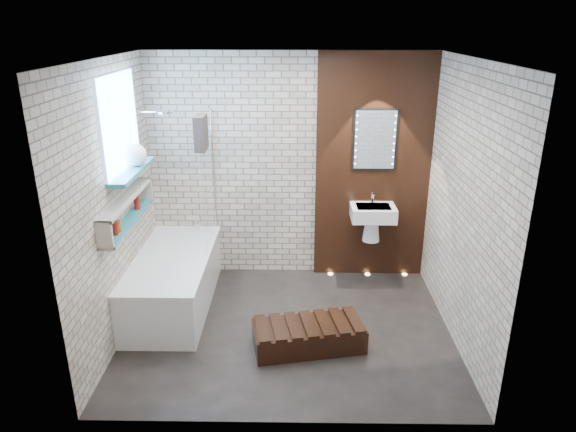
{
  "coord_description": "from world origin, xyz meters",
  "views": [
    {
      "loc": [
        0.07,
        -4.48,
        2.9
      ],
      "look_at": [
        0.0,
        0.15,
        1.15
      ],
      "focal_mm": 32.51,
      "sensor_mm": 36.0,
      "label": 1
    }
  ],
  "objects_px": {
    "bathtub": "(174,281)",
    "walnut_step": "(309,336)",
    "led_mirror": "(375,140)",
    "bath_screen": "(208,180)",
    "washbasin": "(373,217)"
  },
  "relations": [
    {
      "from": "bathtub",
      "to": "walnut_step",
      "type": "relative_size",
      "value": 1.7
    },
    {
      "from": "led_mirror",
      "to": "walnut_step",
      "type": "height_order",
      "value": "led_mirror"
    },
    {
      "from": "led_mirror",
      "to": "walnut_step",
      "type": "relative_size",
      "value": 0.69
    },
    {
      "from": "bathtub",
      "to": "led_mirror",
      "type": "bearing_deg",
      "value": 19.78
    },
    {
      "from": "bathtub",
      "to": "led_mirror",
      "type": "distance_m",
      "value": 2.68
    },
    {
      "from": "bath_screen",
      "to": "washbasin",
      "type": "xyz_separation_m",
      "value": [
        1.82,
        0.18,
        -0.49
      ]
    },
    {
      "from": "bath_screen",
      "to": "bathtub",
      "type": "bearing_deg",
      "value": -128.9
    },
    {
      "from": "bathtub",
      "to": "bath_screen",
      "type": "bearing_deg",
      "value": 51.1
    },
    {
      "from": "bathtub",
      "to": "washbasin",
      "type": "xyz_separation_m",
      "value": [
        2.17,
        0.62,
        0.5
      ]
    },
    {
      "from": "walnut_step",
      "to": "bathtub",
      "type": "bearing_deg",
      "value": 152.24
    },
    {
      "from": "walnut_step",
      "to": "led_mirror",
      "type": "bearing_deg",
      "value": 63.92
    },
    {
      "from": "washbasin",
      "to": "bath_screen",
      "type": "bearing_deg",
      "value": -174.22
    },
    {
      "from": "walnut_step",
      "to": "washbasin",
      "type": "bearing_deg",
      "value": 61.38
    },
    {
      "from": "bathtub",
      "to": "washbasin",
      "type": "bearing_deg",
      "value": 16.01
    },
    {
      "from": "washbasin",
      "to": "led_mirror",
      "type": "xyz_separation_m",
      "value": [
        0.0,
        0.16,
        0.86
      ]
    }
  ]
}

